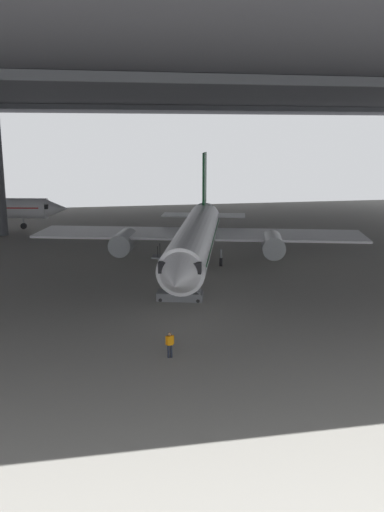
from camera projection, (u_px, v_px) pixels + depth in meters
The scene contains 6 objects.
ground_plane at pixel (189, 276), 52.83m from camera, with size 110.00×110.00×0.00m, color gray.
hangar_structure at pixel (166, 92), 62.02m from camera, with size 121.00×99.00×18.94m.
airplane_main at pixel (196, 237), 54.19m from camera, with size 35.33×35.80×11.41m.
boarding_stairs at pixel (179, 291), 45.01m from camera, with size 4.41×2.51×4.65m.
crew_worker_near_nose at pixel (170, 343), 33.20m from camera, with size 0.55×0.27×1.65m.
crew_worker_by_stairs at pixel (168, 281), 47.54m from camera, with size 0.50×0.36×1.55m.
Camera 1 is at (-9.57, -50.24, 13.39)m, focal length 37.99 mm.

